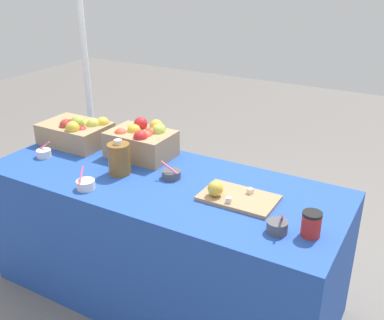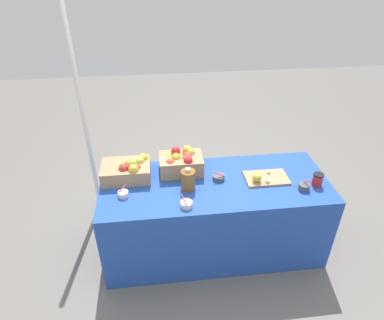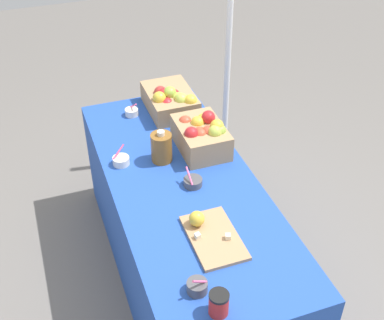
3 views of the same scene
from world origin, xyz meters
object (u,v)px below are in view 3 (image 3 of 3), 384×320
Objects in this scene: apple_crate_left at (171,100)px; apple_crate_middle at (202,135)px; tent_pole at (229,32)px; cutting_board_front at (210,233)px; sample_bowl_extra at (193,182)px; sample_bowl_mid at (132,112)px; sample_bowl_far at (121,161)px; sample_bowl_near at (197,287)px; cider_jug at (161,147)px; coffee_cup at (219,303)px.

apple_crate_left is 0.45m from apple_crate_middle.
apple_crate_left is 0.73m from tent_pole.
sample_bowl_extra reaches higher than cutting_board_front.
apple_crate_middle is at bearing 30.97° from sample_bowl_mid.
cutting_board_front is 0.73m from sample_bowl_far.
cider_jug reaches higher than sample_bowl_near.
apple_crate_left is at bearing 135.91° from sample_bowl_far.
apple_crate_middle is at bearing 158.56° from sample_bowl_near.
tent_pole is at bearing 148.70° from apple_crate_middle.
apple_crate_middle is 0.25m from cider_jug.
cutting_board_front is (1.13, -0.17, -0.06)m from apple_crate_left.
apple_crate_left is 3.73× the size of sample_bowl_near.
sample_bowl_near is at bearing -18.14° from sample_bowl_extra.
sample_bowl_near is 0.99× the size of coffee_cup.
cider_jug is 1.75× the size of coffee_cup.
sample_bowl_mid is 1.57m from coffee_cup.
apple_crate_middle is 1.03m from sample_bowl_near.
sample_bowl_near reaches higher than sample_bowl_mid.
coffee_cup is at bearing -12.31° from sample_bowl_extra.
tent_pole reaches higher than cutting_board_front.
sample_bowl_far reaches higher than cutting_board_front.
apple_crate_left is 0.52m from cider_jug.
coffee_cup is at bearing -23.72° from tent_pole.
coffee_cup is (0.13, 0.04, 0.03)m from sample_bowl_near.
tent_pole is at bearing 154.48° from cutting_board_front.
apple_crate_middle is (0.45, 0.04, 0.01)m from apple_crate_left.
sample_bowl_extra is at bearing 18.36° from cider_jug.
sample_bowl_extra is at bearing -28.24° from apple_crate_middle.
cutting_board_front is 3.57× the size of sample_bowl_extra.
sample_bowl_near is at bearing 5.83° from sample_bowl_far.
sample_bowl_mid is 0.51m from sample_bowl_far.
sample_bowl_near is 2.04m from tent_pole.
cutting_board_front is at bearing 163.55° from coffee_cup.
sample_bowl_far is 0.99× the size of coffee_cup.
coffee_cup is at bearing -1.43° from sample_bowl_mid.
apple_crate_middle is 0.48m from sample_bowl_far.
apple_crate_middle is 0.18× the size of tent_pole.
coffee_cup reaches higher than sample_bowl_extra.
sample_bowl_near is (1.41, -0.33, -0.05)m from apple_crate_left.
sample_bowl_extra is at bearing 9.58° from sample_bowl_mid.
sample_bowl_mid is at bearing -170.42° from sample_bowl_extra.
sample_bowl_far is at bearing -49.48° from tent_pole.
cutting_board_front is 3.90× the size of sample_bowl_mid.
sample_bowl_far is at bearing -99.56° from cider_jug.
apple_crate_middle reaches higher than sample_bowl_extra.
sample_bowl_extra is 0.92× the size of coffee_cup.
sample_bowl_mid is at bearing -149.03° from apple_crate_middle.
cider_jug is at bearing -40.92° from tent_pole.
cutting_board_front is 1.87× the size of cider_jug.
apple_crate_left is at bearing 169.35° from coffee_cup.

